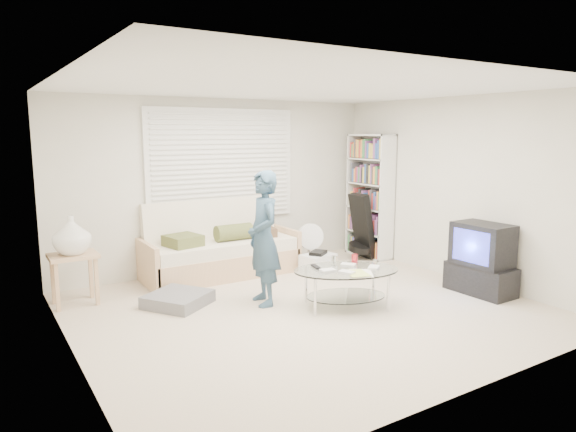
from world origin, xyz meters
TOP-DOWN VIEW (x-y plane):
  - ground at (0.00, 0.00)m, footprint 5.00×5.00m
  - room_shell at (0.00, 0.48)m, footprint 5.02×4.52m
  - window_blinds at (0.00, 2.20)m, footprint 2.32×0.08m
  - futon_sofa at (-0.23, 1.88)m, footprint 2.18×0.88m
  - grey_floor_pillow at (-1.21, 0.93)m, footprint 0.89×0.89m
  - side_table at (-2.22, 1.61)m, footprint 0.54×0.43m
  - bookshelf at (2.32, 1.62)m, footprint 0.31×0.84m
  - guitar_case at (2.07, 1.49)m, footprint 0.39×0.39m
  - floor_fan at (1.11, 1.59)m, footprint 0.41×0.27m
  - storage_bin at (0.99, 1.18)m, footprint 0.52×0.40m
  - tv_unit at (2.20, -0.66)m, footprint 0.46×0.83m
  - coffee_table at (0.43, -0.17)m, footprint 1.43×1.18m
  - standing_person at (-0.32, 0.45)m, footprint 0.47×0.63m

SIDE VIEW (x-z plane):
  - ground at x=0.00m, z-range 0.00..0.00m
  - grey_floor_pillow at x=-1.21m, z-range 0.00..0.14m
  - storage_bin at x=0.99m, z-range -0.02..0.31m
  - futon_sofa at x=-0.23m, z-range -0.18..0.88m
  - coffee_table at x=0.43m, z-range 0.08..0.66m
  - floor_fan at x=1.11m, z-range 0.05..0.72m
  - tv_unit at x=2.20m, z-range -0.01..0.88m
  - guitar_case at x=2.07m, z-range -0.06..0.99m
  - side_table at x=-2.22m, z-range 0.26..1.32m
  - standing_person at x=-0.32m, z-range 0.00..1.58m
  - bookshelf at x=2.32m, z-range 0.00..1.99m
  - window_blinds at x=0.00m, z-range 0.74..2.36m
  - room_shell at x=0.00m, z-range 0.37..2.88m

